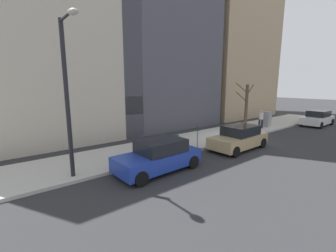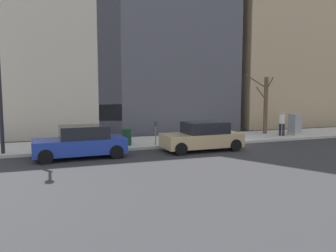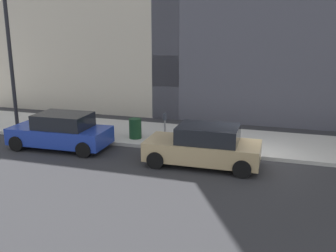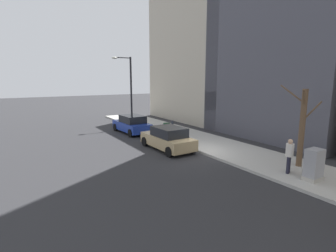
# 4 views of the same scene
# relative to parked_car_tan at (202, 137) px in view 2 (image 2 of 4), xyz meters

# --- Properties ---
(ground_plane) EXTENTS (120.00, 120.00, 0.00)m
(ground_plane) POSITION_rel_parked_car_tan_xyz_m (1.22, -1.57, -0.74)
(ground_plane) COLOR #2B2B2D
(sidewalk) EXTENTS (4.00, 36.00, 0.15)m
(sidewalk) POSITION_rel_parked_car_tan_xyz_m (3.22, -1.57, -0.66)
(sidewalk) COLOR #B2AFA8
(sidewalk) RESTS_ON ground
(parked_car_tan) EXTENTS (2.00, 4.24, 1.52)m
(parked_car_tan) POSITION_rel_parked_car_tan_xyz_m (0.00, 0.00, 0.00)
(parked_car_tan) COLOR tan
(parked_car_tan) RESTS_ON ground
(parked_car_blue) EXTENTS (2.05, 4.26, 1.52)m
(parked_car_blue) POSITION_rel_parked_car_tan_xyz_m (0.21, 6.23, 0.00)
(parked_car_blue) COLOR #1E389E
(parked_car_blue) RESTS_ON ground
(parking_meter) EXTENTS (0.14, 0.10, 1.35)m
(parking_meter) POSITION_rel_parked_car_tan_xyz_m (1.67, 2.07, 0.24)
(parking_meter) COLOR slate
(parking_meter) RESTS_ON sidewalk
(utility_box) EXTENTS (0.83, 0.61, 1.43)m
(utility_box) POSITION_rel_parked_car_tan_xyz_m (2.52, -8.20, 0.11)
(utility_box) COLOR #A8A399
(utility_box) RESTS_ON sidewalk
(bare_tree) EXTENTS (1.85, 1.78, 4.14)m
(bare_tree) POSITION_rel_parked_car_tan_xyz_m (3.84, -6.71, 1.51)
(bare_tree) COLOR brown
(bare_tree) RESTS_ON sidewalk
(trash_bin) EXTENTS (0.56, 0.56, 0.90)m
(trash_bin) POSITION_rel_parked_car_tan_xyz_m (2.12, 3.63, -0.14)
(trash_bin) COLOR #14381E
(trash_bin) RESTS_ON sidewalk
(pedestrian_near_meter) EXTENTS (0.38, 0.36, 1.66)m
(pedestrian_near_meter) POSITION_rel_parked_car_tan_xyz_m (2.44, -7.06, 0.35)
(pedestrian_near_meter) COLOR #1E1E2D
(pedestrian_near_meter) RESTS_ON sidewalk
(office_tower_left) EXTENTS (11.28, 11.28, 21.81)m
(office_tower_left) POSITION_rel_parked_car_tan_xyz_m (12.36, -13.01, 10.17)
(office_tower_left) COLOR tan
(office_tower_left) RESTS_ON ground
(office_tower_right) EXTENTS (12.31, 12.31, 14.09)m
(office_tower_right) POSITION_rel_parked_car_tan_xyz_m (12.88, 9.07, 6.31)
(office_tower_right) COLOR #BCB29E
(office_tower_right) RESTS_ON ground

